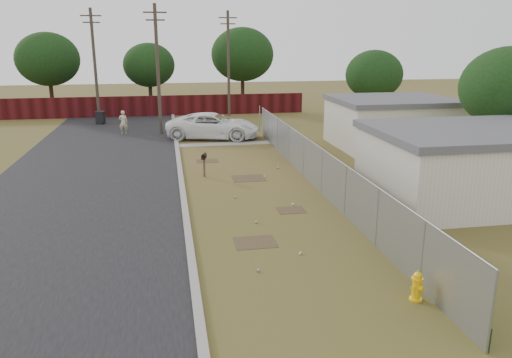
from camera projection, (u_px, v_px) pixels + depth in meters
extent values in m
plane|color=brown|center=(253.00, 197.00, 21.76)|extent=(120.00, 120.00, 0.00)
cube|color=black|center=(98.00, 161.00, 28.05)|extent=(9.00, 60.00, 0.02)
cube|color=#A29F97|center=(178.00, 157.00, 28.81)|extent=(0.25, 60.00, 0.12)
cube|color=#A29F97|center=(223.00, 144.00, 32.65)|extent=(6.20, 1.00, 0.03)
cylinder|color=gray|center=(492.00, 313.00, 10.64)|extent=(0.06, 0.06, 2.00)
cylinder|color=gray|center=(423.00, 255.00, 13.49)|extent=(0.06, 0.06, 2.00)
cylinder|color=gray|center=(377.00, 218.00, 16.33)|extent=(0.06, 0.06, 2.00)
cylinder|color=gray|center=(346.00, 191.00, 19.17)|extent=(0.06, 0.06, 2.00)
cylinder|color=gray|center=(322.00, 172.00, 22.01)|extent=(0.06, 0.06, 2.00)
cylinder|color=gray|center=(304.00, 156.00, 24.86)|extent=(0.06, 0.06, 2.00)
cylinder|color=gray|center=(289.00, 144.00, 27.70)|extent=(0.06, 0.06, 2.00)
cylinder|color=gray|center=(278.00, 135.00, 30.54)|extent=(0.06, 0.06, 2.00)
cylinder|color=gray|center=(268.00, 126.00, 33.38)|extent=(0.06, 0.06, 2.00)
cylinder|color=gray|center=(260.00, 120.00, 36.23)|extent=(0.06, 0.06, 2.00)
cylinder|color=gray|center=(316.00, 145.00, 22.69)|extent=(0.04, 26.00, 0.04)
cube|color=gray|center=(315.00, 166.00, 22.96)|extent=(0.01, 26.00, 2.00)
cube|color=black|center=(316.00, 181.00, 23.16)|extent=(0.03, 26.00, 0.60)
cube|color=#480F13|center=(138.00, 106.00, 44.18)|extent=(30.00, 0.12, 1.80)
cylinder|color=#493E30|center=(158.00, 71.00, 35.02)|extent=(0.24, 0.24, 9.00)
cube|color=#493E30|center=(155.00, 12.00, 33.96)|extent=(1.60, 0.10, 0.10)
cube|color=#493E30|center=(155.00, 20.00, 34.10)|extent=(1.30, 0.10, 0.10)
cylinder|color=#493E30|center=(95.00, 67.00, 39.85)|extent=(0.24, 0.24, 9.00)
cube|color=#493E30|center=(91.00, 16.00, 38.79)|extent=(1.60, 0.10, 0.10)
cube|color=#493E30|center=(91.00, 22.00, 38.93)|extent=(1.30, 0.10, 0.10)
cylinder|color=#493E30|center=(228.00, 64.00, 43.62)|extent=(0.24, 0.24, 9.00)
cube|color=#493E30|center=(228.00, 18.00, 42.56)|extent=(1.60, 0.10, 0.10)
cube|color=#493E30|center=(228.00, 24.00, 42.70)|extent=(1.30, 0.10, 0.10)
cube|color=silver|center=(471.00, 168.00, 21.02)|extent=(8.00, 6.00, 2.80)
cube|color=#525258|center=(475.00, 132.00, 20.60)|extent=(8.32, 6.24, 0.30)
cube|color=silver|center=(391.00, 125.00, 31.69)|extent=(7.00, 6.00, 2.80)
cube|color=#525258|center=(393.00, 100.00, 31.27)|extent=(7.28, 6.24, 0.30)
cylinder|color=#302316|center=(52.00, 95.00, 46.40)|extent=(0.36, 0.36, 3.30)
ellipsoid|color=black|center=(48.00, 59.00, 45.53)|extent=(5.70, 5.70, 4.84)
cylinder|color=#302316|center=(151.00, 94.00, 48.94)|extent=(0.36, 0.36, 2.86)
ellipsoid|color=black|center=(149.00, 65.00, 48.18)|extent=(4.94, 4.94, 4.20)
cylinder|color=#302316|center=(243.00, 90.00, 49.44)|extent=(0.36, 0.36, 3.52)
ellipsoid|color=black|center=(242.00, 54.00, 48.51)|extent=(6.08, 6.08, 5.17)
cylinder|color=#302316|center=(372.00, 107.00, 40.67)|extent=(0.36, 0.36, 2.64)
ellipsoid|color=black|center=(374.00, 75.00, 39.97)|extent=(4.56, 4.56, 3.88)
cylinder|color=#302316|center=(501.00, 140.00, 26.60)|extent=(0.36, 0.36, 2.86)
ellipsoid|color=black|center=(509.00, 87.00, 25.84)|extent=(4.94, 4.94, 4.20)
cylinder|color=yellow|center=(416.00, 299.00, 13.16)|extent=(0.45, 0.45, 0.06)
cylinder|color=yellow|center=(417.00, 289.00, 13.08)|extent=(0.32, 0.32, 0.58)
cylinder|color=yellow|center=(417.00, 279.00, 13.00)|extent=(0.41, 0.41, 0.05)
sphere|color=yellow|center=(418.00, 276.00, 12.98)|extent=(0.30, 0.30, 0.23)
cylinder|color=yellow|center=(418.00, 272.00, 12.95)|extent=(0.05, 0.05, 0.06)
cylinder|color=yellow|center=(413.00, 288.00, 12.98)|extent=(0.14, 0.14, 0.11)
cylinder|color=yellow|center=(420.00, 285.00, 13.14)|extent=(0.14, 0.14, 0.11)
cylinder|color=yellow|center=(421.00, 288.00, 12.95)|extent=(0.18, 0.17, 0.14)
cube|color=brown|center=(204.00, 167.00, 24.79)|extent=(0.11, 0.11, 0.99)
cube|color=black|center=(204.00, 157.00, 24.65)|extent=(0.31, 0.51, 0.18)
cylinder|color=black|center=(204.00, 155.00, 24.62)|extent=(0.31, 0.51, 0.18)
cube|color=#B8130D|center=(203.00, 158.00, 24.40)|extent=(0.03, 0.04, 0.10)
imported|color=white|center=(213.00, 126.00, 34.36)|extent=(6.86, 4.46, 1.76)
imported|color=#C9B993|center=(123.00, 122.00, 35.83)|extent=(0.68, 0.50, 1.73)
cube|color=black|center=(100.00, 118.00, 40.29)|extent=(0.73, 0.73, 0.98)
cube|color=black|center=(100.00, 112.00, 40.16)|extent=(0.80, 0.80, 0.08)
cylinder|color=black|center=(103.00, 123.00, 40.09)|extent=(0.09, 0.21, 0.20)
cylinder|color=silver|center=(300.00, 253.00, 15.95)|extent=(0.11, 0.12, 0.07)
cylinder|color=#A9A9AE|center=(256.00, 222.00, 18.67)|extent=(0.12, 0.10, 0.07)
cylinder|color=silver|center=(293.00, 204.00, 20.68)|extent=(0.11, 0.12, 0.07)
cylinder|color=#A9A9AE|center=(258.00, 270.00, 14.75)|extent=(0.10, 0.12, 0.07)
cylinder|color=silver|center=(265.00, 177.00, 24.81)|extent=(0.08, 0.11, 0.07)
cylinder|color=#A9A9AE|center=(235.00, 197.00, 21.56)|extent=(0.12, 0.12, 0.07)
cylinder|color=#A9A9AE|center=(278.00, 168.00, 26.53)|extent=(0.11, 0.08, 0.07)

